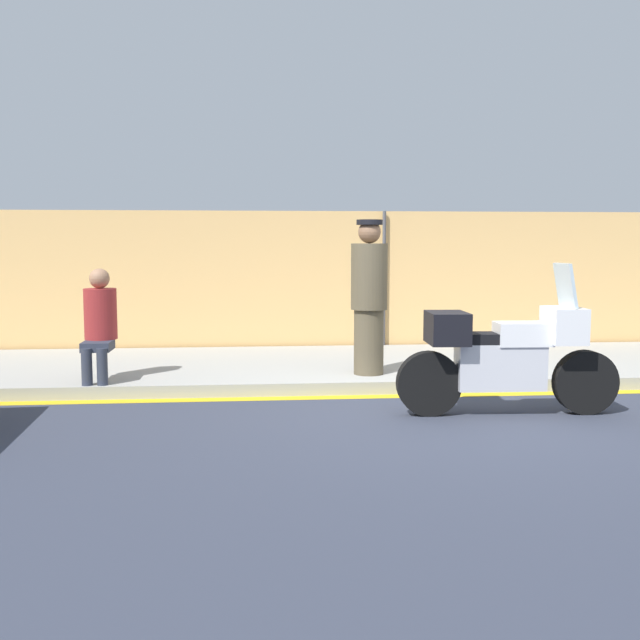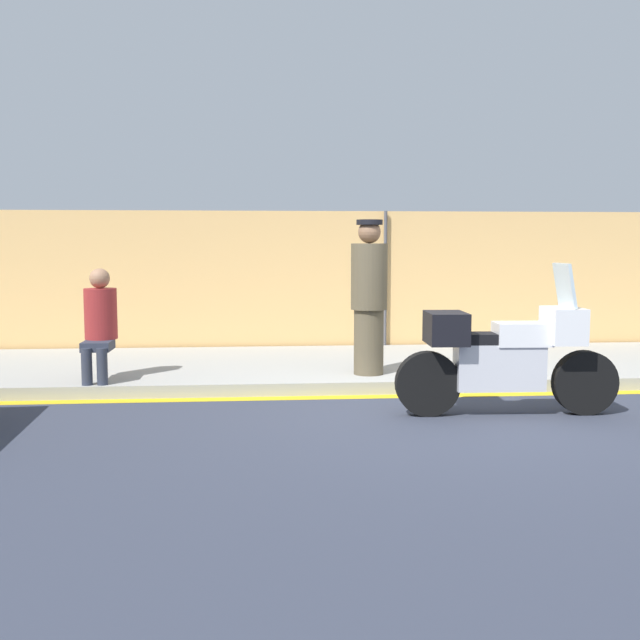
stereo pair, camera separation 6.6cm
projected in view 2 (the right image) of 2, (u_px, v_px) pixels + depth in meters
ground_plane at (452, 414)px, 7.20m from camera, size 120.00×120.00×0.00m
sidewalk at (404, 366)px, 9.58m from camera, size 43.99×2.95×0.14m
curb_paint_stripe at (432, 396)px, 8.03m from camera, size 43.99×0.18×0.01m
storefront_fence at (384, 283)px, 11.03m from camera, size 41.79×0.17×2.10m
motorcycle at (505, 354)px, 7.09m from camera, size 2.13×0.56×1.45m
officer_standing at (369, 296)px, 8.49m from camera, size 0.41×0.41×1.76m
person_seated_on_curb at (100, 319)px, 8.17m from camera, size 0.35×0.63×1.22m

